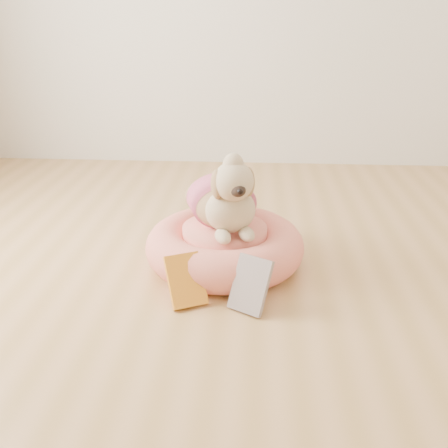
# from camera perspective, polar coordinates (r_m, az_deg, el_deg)

# --- Properties ---
(floor) EXTENTS (4.50, 4.50, 0.00)m
(floor) POSITION_cam_1_polar(r_m,az_deg,el_deg) (1.84, -0.86, -11.86)
(floor) COLOR tan
(floor) RESTS_ON ground
(pet_bed) EXTENTS (0.71, 0.71, 0.18)m
(pet_bed) POSITION_cam_1_polar(r_m,az_deg,el_deg) (2.25, 0.09, -2.51)
(pet_bed) COLOR #E46A59
(pet_bed) RESTS_ON floor
(dog) EXTENTS (0.49, 0.59, 0.37)m
(dog) POSITION_cam_1_polar(r_m,az_deg,el_deg) (2.15, 0.04, 4.33)
(dog) COLOR brown
(dog) RESTS_ON pet_bed
(book_yellow) EXTENTS (0.19, 0.19, 0.18)m
(book_yellow) POSITION_cam_1_polar(r_m,az_deg,el_deg) (1.96, -4.39, -6.44)
(book_yellow) COLOR gold
(book_yellow) RESTS_ON floor
(book_white) EXTENTS (0.18, 0.17, 0.20)m
(book_white) POSITION_cam_1_polar(r_m,az_deg,el_deg) (1.91, 3.04, -6.94)
(book_white) COLOR white
(book_white) RESTS_ON floor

